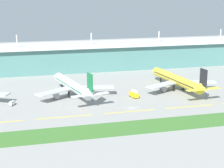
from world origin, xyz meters
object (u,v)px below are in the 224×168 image
at_px(airliner_near_middle, 73,86).
at_px(baggage_cart, 12,103).
at_px(safety_cone_right_wingtip, 82,109).
at_px(safety_cone_left_wingtip, 64,105).
at_px(fuel_truck, 134,94).
at_px(safety_cone_nose_front, 87,105).
at_px(airliner_far_middle, 177,80).

bearing_deg(airliner_near_middle, baggage_cart, -164.57).
distance_m(baggage_cart, safety_cone_right_wingtip, 39.74).
bearing_deg(airliner_near_middle, safety_cone_left_wingtip, -115.03).
bearing_deg(baggage_cart, safety_cone_right_wingtip, -26.68).
height_order(airliner_near_middle, safety_cone_left_wingtip, airliner_near_middle).
distance_m(airliner_near_middle, safety_cone_right_wingtip, 28.24).
distance_m(fuel_truck, safety_cone_right_wingtip, 37.49).
distance_m(fuel_truck, safety_cone_nose_front, 31.02).
distance_m(safety_cone_nose_front, safety_cone_right_wingtip, 8.47).
height_order(safety_cone_left_wingtip, safety_cone_right_wingtip, same).
relative_size(baggage_cart, safety_cone_right_wingtip, 5.69).
bearing_deg(airliner_near_middle, fuel_truck, -18.90).
xyz_separation_m(airliner_far_middle, safety_cone_left_wingtip, (-73.97, -15.21, -6.10)).
bearing_deg(safety_cone_left_wingtip, baggage_cart, 164.94).
bearing_deg(baggage_cart, fuel_truck, -1.61).
bearing_deg(airliner_far_middle, safety_cone_left_wingtip, -168.38).
distance_m(airliner_far_middle, safety_cone_right_wingtip, 70.87).
xyz_separation_m(safety_cone_left_wingtip, safety_cone_nose_front, (12.34, -3.10, 0.00)).
xyz_separation_m(airliner_near_middle, safety_cone_left_wingtip, (-7.98, -17.08, -6.10)).
distance_m(airliner_near_middle, airliner_far_middle, 66.02).
relative_size(fuel_truck, safety_cone_left_wingtip, 10.86).
bearing_deg(safety_cone_left_wingtip, airliner_far_middle, 11.62).
height_order(safety_cone_nose_front, safety_cone_right_wingtip, same).
bearing_deg(safety_cone_nose_front, fuel_truck, 15.93).
bearing_deg(baggage_cart, safety_cone_nose_front, -14.76).
xyz_separation_m(baggage_cart, safety_cone_left_wingtip, (27.29, -7.34, -0.91)).
xyz_separation_m(airliner_near_middle, safety_cone_right_wingtip, (0.24, -27.58, -6.10)).
bearing_deg(fuel_truck, safety_cone_nose_front, -164.07).
relative_size(baggage_cart, safety_cone_nose_front, 5.69).
distance_m(baggage_cart, safety_cone_left_wingtip, 28.28).
relative_size(airliner_near_middle, baggage_cart, 15.22).
xyz_separation_m(baggage_cart, safety_cone_right_wingtip, (35.50, -17.84, -0.91)).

